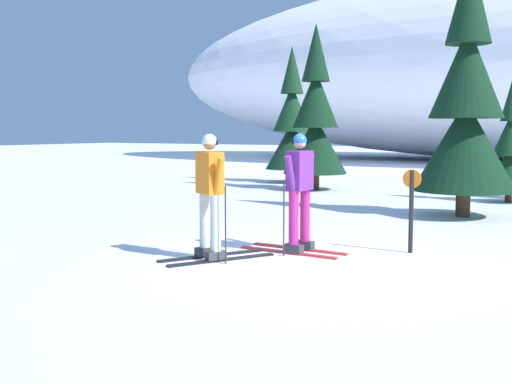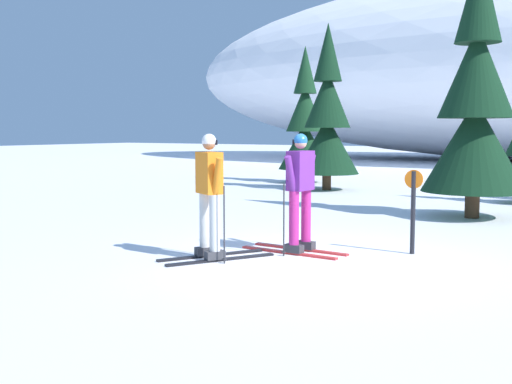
% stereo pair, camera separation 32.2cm
% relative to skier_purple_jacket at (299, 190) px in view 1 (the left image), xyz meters
% --- Properties ---
extents(ground_plane, '(120.00, 120.00, 0.00)m').
position_rel_skier_purple_jacket_xyz_m(ground_plane, '(0.57, -0.28, -0.96)').
color(ground_plane, white).
extents(skier_purple_jacket, '(1.67, 0.82, 1.80)m').
position_rel_skier_purple_jacket_xyz_m(skier_purple_jacket, '(0.00, 0.00, 0.00)').
color(skier_purple_jacket, red).
rests_on(skier_purple_jacket, ground).
extents(skier_orange_jacket, '(1.23, 1.67, 1.80)m').
position_rel_skier_purple_jacket_xyz_m(skier_orange_jacket, '(-0.87, -1.11, 0.00)').
color(skier_orange_jacket, black).
rests_on(skier_orange_jacket, ground).
extents(pine_tree_far_left, '(1.84, 1.84, 4.77)m').
position_rel_skier_purple_jacket_xyz_m(pine_tree_far_left, '(-5.79, 11.39, 1.04)').
color(pine_tree_far_left, '#47301E').
rests_on(pine_tree_far_left, ground).
extents(pine_tree_left, '(1.97, 1.97, 5.09)m').
position_rel_skier_purple_jacket_xyz_m(pine_tree_left, '(-3.93, 9.28, 1.17)').
color(pine_tree_left, '#47301E').
rests_on(pine_tree_left, ground).
extents(pine_tree_center_left, '(2.15, 2.15, 5.57)m').
position_rel_skier_purple_jacket_xyz_m(pine_tree_center_left, '(1.35, 5.28, 1.37)').
color(pine_tree_center_left, '#47301E').
rests_on(pine_tree_center_left, ground).
extents(pine_tree_center_right, '(1.23, 1.23, 3.18)m').
position_rel_skier_purple_jacket_xyz_m(pine_tree_center_right, '(1.79, 8.70, 0.37)').
color(pine_tree_center_right, '#47301E').
rests_on(pine_tree_center_right, ground).
extents(trail_marker_post, '(0.28, 0.07, 1.27)m').
position_rel_skier_purple_jacket_xyz_m(trail_marker_post, '(1.49, 0.80, -0.23)').
color(trail_marker_post, black).
rests_on(trail_marker_post, ground).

